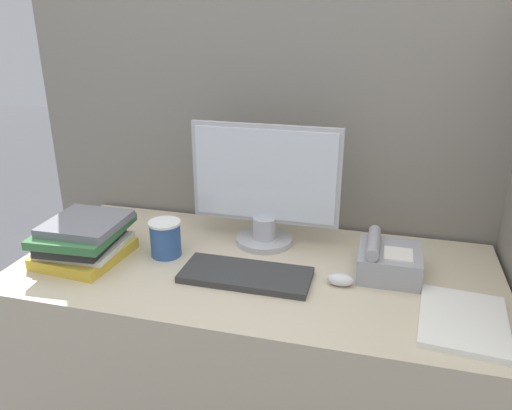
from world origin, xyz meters
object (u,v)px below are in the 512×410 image
Objects in this scene: mouse at (340,280)px; book_stack at (84,240)px; monitor at (265,190)px; coffee_cup at (165,238)px; desk_telephone at (388,260)px; keyboard at (246,275)px.

book_stack reaches higher than mouse.
monitor is 6.48× the size of mouse.
monitor is 0.35m from coffee_cup.
book_stack is 0.93m from desk_telephone.
book_stack reaches higher than keyboard.
keyboard is 0.30m from coffee_cup.
mouse is at bearing -141.32° from desk_telephone.
monitor reaches higher than desk_telephone.
mouse reaches higher than keyboard.
book_stack is 1.53× the size of desk_telephone.
desk_telephone is at bearing -15.97° from monitor.
mouse is 0.79m from book_stack.
monitor is 0.39m from mouse.
keyboard is at bearing -15.13° from coffee_cup.
book_stack is at bearing -179.04° from keyboard.
monitor is 1.29× the size of keyboard.
monitor reaches higher than keyboard.
coffee_cup is at bearing -148.87° from monitor.
keyboard is 1.29× the size of book_stack.
coffee_cup is 0.60× the size of desk_telephone.
book_stack is (-0.51, -0.25, -0.12)m from monitor.
keyboard is at bearing -161.61° from desk_telephone.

